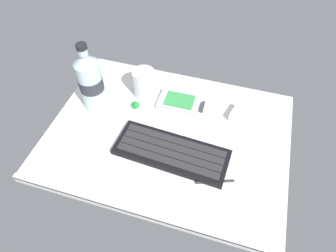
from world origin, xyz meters
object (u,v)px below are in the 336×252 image
(keyboard, at_px, (172,152))
(handheld_device, at_px, (182,102))
(juice_cup, at_px, (144,84))
(stylus_pen, at_px, (215,181))
(trackball_mouse, at_px, (136,105))
(charger_block, at_px, (244,116))
(water_bottle, at_px, (91,81))

(keyboard, distance_m, handheld_device, 0.18)
(juice_cup, bearing_deg, stylus_pen, -42.11)
(keyboard, distance_m, stylus_pen, 0.13)
(trackball_mouse, bearing_deg, handheld_device, 22.86)
(stylus_pen, bearing_deg, juice_cup, 117.88)
(keyboard, relative_size, stylus_pen, 3.12)
(handheld_device, bearing_deg, keyboard, -83.06)
(keyboard, height_order, trackball_mouse, trackball_mouse)
(handheld_device, height_order, trackball_mouse, trackball_mouse)
(juice_cup, height_order, stylus_pen, juice_cup)
(handheld_device, distance_m, charger_block, 0.18)
(water_bottle, height_order, stylus_pen, water_bottle)
(handheld_device, distance_m, stylus_pen, 0.27)
(trackball_mouse, distance_m, stylus_pen, 0.32)
(keyboard, bearing_deg, charger_block, 46.91)
(keyboard, bearing_deg, water_bottle, 158.15)
(keyboard, distance_m, charger_block, 0.24)
(handheld_device, xyz_separation_m, juice_cup, (-0.12, 0.01, 0.03))
(juice_cup, relative_size, stylus_pen, 0.89)
(keyboard, xyz_separation_m, water_bottle, (-0.26, 0.10, 0.08))
(juice_cup, bearing_deg, trackball_mouse, -95.15)
(keyboard, distance_m, juice_cup, 0.24)
(juice_cup, distance_m, water_bottle, 0.16)
(handheld_device, distance_m, juice_cup, 0.12)
(keyboard, bearing_deg, trackball_mouse, 139.11)
(juice_cup, height_order, charger_block, juice_cup)
(water_bottle, xyz_separation_m, trackball_mouse, (0.12, 0.02, -0.08))
(handheld_device, bearing_deg, water_bottle, -163.09)
(water_bottle, bearing_deg, juice_cup, 34.43)
(keyboard, xyz_separation_m, stylus_pen, (0.12, -0.05, -0.00))
(handheld_device, height_order, juice_cup, juice_cup)
(charger_block, bearing_deg, juice_cup, 176.92)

